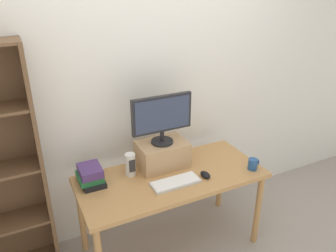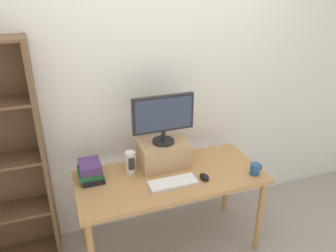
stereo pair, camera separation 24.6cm
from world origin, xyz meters
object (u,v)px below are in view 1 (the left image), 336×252
computer_mouse (205,175)px  desk (171,183)px  computer_monitor (162,117)px  book_stack (91,175)px  keyboard (176,182)px  desk_speaker (130,165)px  coffee_mug (253,164)px  riser_box (163,154)px

computer_mouse → desk: bearing=149.4°
computer_monitor → book_stack: (-0.59, 0.00, -0.37)m
keyboard → desk_speaker: bearing=133.9°
desk_speaker → computer_monitor: bearing=3.5°
book_stack → coffee_mug: size_ratio=2.45×
desk_speaker → coffee_mug: bearing=-21.2°
desk → computer_mouse: (0.23, -0.13, 0.09)m
riser_box → computer_mouse: size_ratio=3.78×
computer_monitor → desk_speaker: 0.45m
computer_monitor → desk_speaker: (-0.29, -0.02, -0.34)m
computer_mouse → computer_monitor: bearing=126.8°
computer_mouse → riser_box: bearing=126.7°
keyboard → desk_speaker: size_ratio=2.03×
computer_monitor → coffee_mug: 0.83m
computer_monitor → computer_mouse: size_ratio=4.74×
riser_box → coffee_mug: riser_box is taller
computer_monitor → desk_speaker: computer_monitor is taller
keyboard → computer_mouse: bearing=-3.5°
desk → book_stack: book_stack is taller
book_stack → desk_speaker: size_ratio=1.41×
desk → computer_monitor: 0.54m
desk → computer_mouse: 0.28m
desk → computer_monitor: computer_monitor is taller
computer_mouse → desk_speaker: size_ratio=0.57×
riser_box → desk_speaker: riser_box is taller
desk_speaker → book_stack: bearing=176.0°
keyboard → computer_mouse: 0.25m
desk → keyboard: (-0.02, -0.12, 0.09)m
book_stack → computer_mouse: bearing=-20.4°
riser_box → coffee_mug: size_ratio=3.75×
desk → riser_box: (0.00, 0.17, 0.18)m
computer_monitor → keyboard: (-0.03, -0.28, -0.42)m
keyboard → book_stack: (-0.57, 0.29, 0.06)m
keyboard → book_stack: book_stack is taller
keyboard → coffee_mug: size_ratio=3.53×
book_stack → coffee_mug: 1.28m
computer_mouse → keyboard: bearing=176.5°
computer_mouse → desk_speaker: bearing=151.0°
riser_box → book_stack: bearing=179.7°
desk → desk_speaker: (-0.28, 0.15, 0.17)m
book_stack → desk_speaker: (0.31, -0.02, 0.02)m
coffee_mug → book_stack: bearing=162.9°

